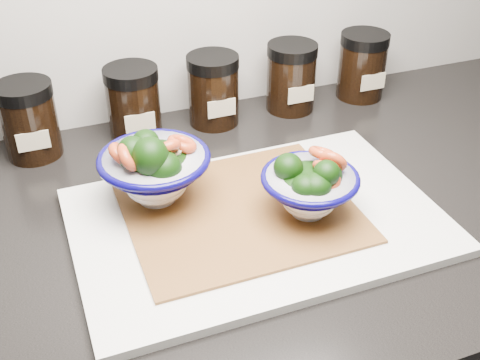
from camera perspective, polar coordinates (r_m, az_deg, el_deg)
name	(u,v)px	position (r m, az deg, el deg)	size (l,w,h in m)	color
countertop	(273,215)	(0.81, 3.15, -3.29)	(3.50, 0.60, 0.04)	black
cutting_board	(257,221)	(0.75, 1.59, -3.89)	(0.45, 0.30, 0.01)	silver
bamboo_mat	(240,210)	(0.76, 0.00, -2.89)	(0.28, 0.24, 0.00)	brown
bowl_left	(154,169)	(0.75, -8.15, 1.08)	(0.14, 0.14, 0.10)	white
bowl_right	(310,187)	(0.73, 6.69, -0.63)	(0.12, 0.12, 0.09)	white
spice_jar_a	(29,120)	(0.92, -19.37, 5.38)	(0.08, 0.08, 0.11)	black
spice_jar_b	(133,103)	(0.93, -10.07, 7.21)	(0.08, 0.08, 0.11)	black
spice_jar_c	(213,90)	(0.96, -2.54, 8.54)	(0.08, 0.08, 0.11)	black
spice_jar_d	(291,77)	(1.01, 4.88, 9.70)	(0.08, 0.08, 0.11)	black
spice_jar_e	(362,65)	(1.07, 11.51, 10.60)	(0.08, 0.08, 0.11)	black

